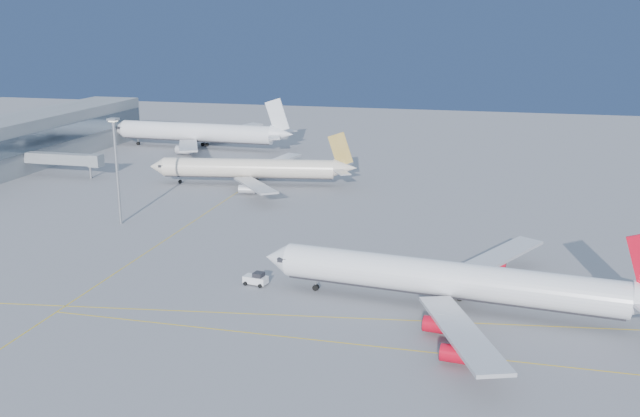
{
  "coord_description": "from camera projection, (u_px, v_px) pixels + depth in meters",
  "views": [
    {
      "loc": [
        23.93,
        -103.24,
        43.95
      ],
      "look_at": [
        -9.0,
        30.23,
        7.0
      ],
      "focal_mm": 40.0,
      "sensor_mm": 36.0,
      "label": 1
    }
  ],
  "objects": [
    {
      "name": "terminal",
      "position": [
        27.0,
        140.0,
        218.08
      ],
      "size": [
        18.4,
        110.0,
        15.0
      ],
      "color": "gray",
      "rests_on": "ground"
    },
    {
      "name": "jet_bridge",
      "position": [
        67.0,
        159.0,
        201.44
      ],
      "size": [
        23.6,
        3.6,
        6.9
      ],
      "color": "gray",
      "rests_on": "ground"
    },
    {
      "name": "airliner_etihad",
      "position": [
        253.0,
        168.0,
        192.21
      ],
      "size": [
        56.62,
        51.78,
        14.81
      ],
      "rotation": [
        0.0,
        0.0,
        0.16
      ],
      "color": "beige",
      "rests_on": "ground"
    },
    {
      "name": "ground",
      "position": [
        329.0,
        302.0,
        113.74
      ],
      "size": [
        500.0,
        500.0,
        0.0
      ],
      "primitive_type": "plane",
      "color": "slate",
      "rests_on": "ground"
    },
    {
      "name": "pushback_tug",
      "position": [
        256.0,
        279.0,
        120.82
      ],
      "size": [
        4.3,
        3.02,
        2.26
      ],
      "rotation": [
        0.0,
        0.0,
        -0.17
      ],
      "color": "white",
      "rests_on": "ground"
    },
    {
      "name": "taxiway_lines",
      "position": [
        255.0,
        280.0,
        123.09
      ],
      "size": [
        118.86,
        140.0,
        0.02
      ],
      "color": "gold",
      "rests_on": "ground"
    },
    {
      "name": "light_mast",
      "position": [
        116.0,
        162.0,
        153.48
      ],
      "size": [
        2.01,
        2.01,
        23.27
      ],
      "color": "gray",
      "rests_on": "ground"
    },
    {
      "name": "airliner_virgin",
      "position": [
        456.0,
        281.0,
        109.67
      ],
      "size": [
        63.79,
        56.99,
        15.73
      ],
      "rotation": [
        0.0,
        0.0,
        -0.11
      ],
      "color": "white",
      "rests_on": "ground"
    },
    {
      "name": "airliner_third",
      "position": [
        200.0,
        133.0,
        245.72
      ],
      "size": [
        68.02,
        62.8,
        18.27
      ],
      "rotation": [
        0.0,
        0.0,
        -0.03
      ],
      "color": "white",
      "rests_on": "ground"
    }
  ]
}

